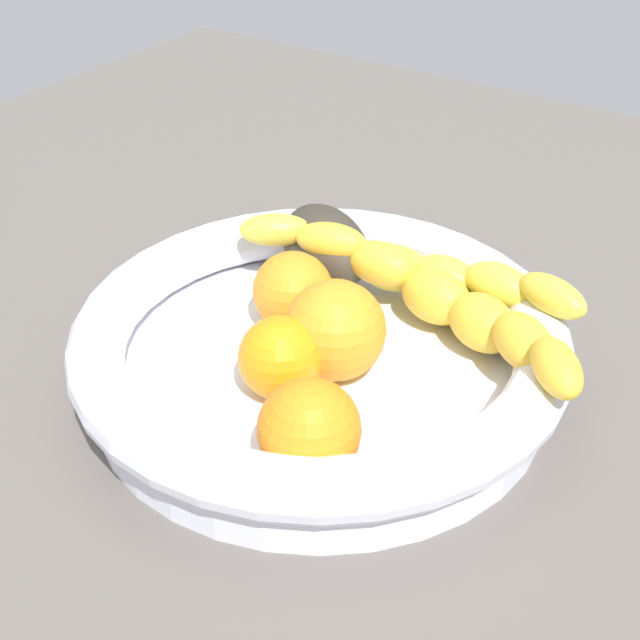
# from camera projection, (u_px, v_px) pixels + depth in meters

# --- Properties ---
(kitchen_counter) EXTENTS (1.20, 1.20, 0.03)m
(kitchen_counter) POSITION_uv_depth(u_px,v_px,m) (320.00, 405.00, 0.62)
(kitchen_counter) COLOR #605A55
(kitchen_counter) RESTS_ON ground
(fruit_bowl) EXTENTS (0.32, 0.32, 0.06)m
(fruit_bowl) POSITION_uv_depth(u_px,v_px,m) (320.00, 349.00, 0.59)
(fruit_bowl) COLOR white
(fruit_bowl) RESTS_ON kitchen_counter
(banana_draped_left) EXTENTS (0.11, 0.24, 0.05)m
(banana_draped_left) POSITION_uv_depth(u_px,v_px,m) (450.00, 304.00, 0.59)
(banana_draped_left) COLOR yellow
(banana_draped_left) RESTS_ON fruit_bowl
(banana_draped_right) EXTENTS (0.08, 0.25, 0.05)m
(banana_draped_right) POSITION_uv_depth(u_px,v_px,m) (413.00, 268.00, 0.63)
(banana_draped_right) COLOR yellow
(banana_draped_right) RESTS_ON fruit_bowl
(orange_front) EXTENTS (0.06, 0.06, 0.06)m
(orange_front) POSITION_uv_depth(u_px,v_px,m) (335.00, 330.00, 0.57)
(orange_front) COLOR orange
(orange_front) RESTS_ON fruit_bowl
(orange_mid_left) EXTENTS (0.05, 0.05, 0.05)m
(orange_mid_left) POSITION_uv_depth(u_px,v_px,m) (293.00, 291.00, 0.61)
(orange_mid_left) COLOR orange
(orange_mid_left) RESTS_ON fruit_bowl
(orange_mid_right) EXTENTS (0.06, 0.06, 0.06)m
(orange_mid_right) POSITION_uv_depth(u_px,v_px,m) (309.00, 429.00, 0.49)
(orange_mid_right) COLOR orange
(orange_mid_right) RESTS_ON fruit_bowl
(orange_rear) EXTENTS (0.05, 0.05, 0.05)m
(orange_rear) POSITION_uv_depth(u_px,v_px,m) (276.00, 356.00, 0.55)
(orange_rear) COLOR orange
(orange_rear) RESTS_ON fruit_bowl
(avocado_dark) EXTENTS (0.09, 0.10, 0.06)m
(avocado_dark) POSITION_uv_depth(u_px,v_px,m) (325.00, 246.00, 0.66)
(avocado_dark) COLOR #373329
(avocado_dark) RESTS_ON fruit_bowl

